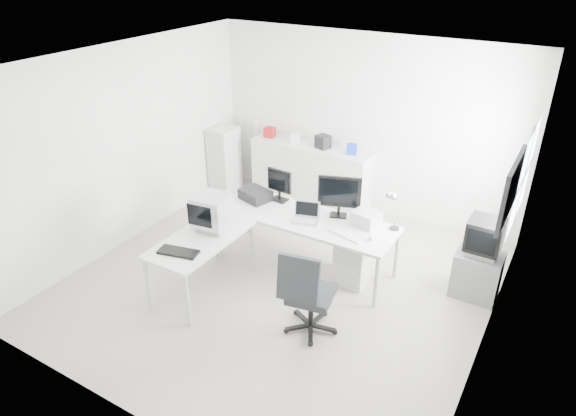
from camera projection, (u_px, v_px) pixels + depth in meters
The scene contains 30 objects.
floor at pixel (280, 282), 6.68m from camera, with size 5.00×5.00×0.01m, color beige.
ceiling at pixel (278, 64), 5.38m from camera, with size 5.00×5.00×0.01m, color white.
back_wall at pixel (363, 126), 7.94m from camera, with size 5.00×0.02×2.80m, color white.
left_wall at pixel (127, 146), 7.15m from camera, with size 0.02×5.00×2.80m, color white.
right_wall at pixel (502, 241), 4.90m from camera, with size 0.02×5.00×2.80m, color white.
window at pixel (524, 177), 5.73m from camera, with size 0.02×1.20×1.10m, color white, non-canonical shape.
wall_picture at pixel (511, 189), 4.76m from camera, with size 0.04×0.90×0.60m, color black, non-canonical shape.
main_desk at pixel (305, 242), 6.85m from camera, with size 2.40×0.80×0.75m, color silver, non-canonical shape.
side_desk at pixel (203, 263), 6.39m from camera, with size 0.70×1.40×0.75m, color silver, non-canonical shape.
drawer_pedestal at pixel (355, 260), 6.61m from camera, with size 0.40×0.50×0.60m, color silver.
inkjet_printer at pixel (255, 195), 7.10m from camera, with size 0.40×0.31×0.14m, color black.
lcd_monitor_small at pixel (279, 185), 7.00m from camera, with size 0.37×0.21×0.47m, color black, non-canonical shape.
lcd_monitor_large at pixel (339, 196), 6.57m from camera, with size 0.55×0.22×0.58m, color black, non-canonical shape.
laptop at pixel (305, 214), 6.53m from camera, with size 0.31×0.32×0.21m, color #B7B7BA, non-canonical shape.
white_keyboard at pixel (346, 235), 6.26m from camera, with size 0.46×0.14×0.02m, color silver.
white_mouse at pixel (371, 238), 6.16m from camera, with size 0.06×0.06×0.06m, color silver.
laser_printer at pixel (366, 218), 6.46m from camera, with size 0.32×0.27×0.18m, color #A9A9A9.
desk_lamp at pixel (396, 211), 6.29m from camera, with size 0.17×0.17×0.52m, color silver, non-canonical shape.
crt_monitor at pixel (212, 214), 6.31m from camera, with size 0.36×0.36×0.42m, color #B7B7BA, non-canonical shape.
black_keyboard at pixel (178, 252), 5.91m from camera, with size 0.47×0.19×0.03m, color black.
office_chair at pixel (311, 290), 5.63m from camera, with size 0.62×0.62×1.08m, color #26282B, non-canonical shape.
tv_cabinet at pixel (477, 274), 6.32m from camera, with size 0.55×0.45×0.59m, color slate.
crt_tv at pixel (484, 238), 6.08m from camera, with size 0.50×0.48×0.45m, color black, non-canonical shape.
sideboard at pixel (311, 174), 8.49m from camera, with size 2.03×0.51×1.01m, color silver.
clutter_box_a at pixel (270, 132), 8.58m from camera, with size 0.17×0.15×0.17m, color maroon.
clutter_box_b at pixel (296, 138), 8.36m from camera, with size 0.16×0.14×0.16m, color silver.
clutter_box_c at pixel (323, 142), 8.12m from camera, with size 0.21×0.19×0.21m, color black.
clutter_box_d at pixel (352, 149), 7.91m from camera, with size 0.15×0.13×0.15m, color #16319D.
clutter_bottle at pixel (256, 127), 8.73m from camera, with size 0.07×0.07×0.22m, color silver.
filing_cabinet at pixel (224, 160), 8.88m from camera, with size 0.40×0.47×1.14m, color silver.
Camera 1 is at (2.87, -4.66, 3.96)m, focal length 32.00 mm.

